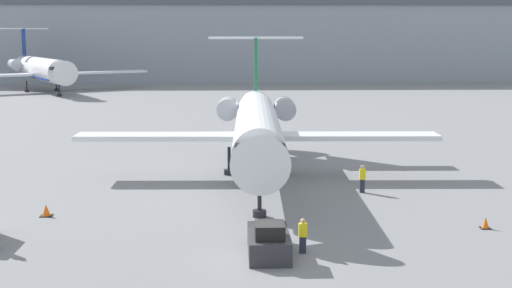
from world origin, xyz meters
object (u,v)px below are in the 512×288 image
at_px(airplane_main, 257,127).
at_px(pushback_tug, 269,241).
at_px(traffic_cone_right, 485,223).
at_px(worker_near_tug, 303,235).
at_px(airplane_parked_far_left, 42,69).
at_px(traffic_cone_left, 46,211).
at_px(worker_by_wing, 362,178).

xyz_separation_m(airplane_main, pushback_tug, (-0.10, -18.38, -3.06)).
distance_m(pushback_tug, traffic_cone_right, 12.75).
distance_m(airplane_main, worker_near_tug, 18.49).
bearing_deg(airplane_main, pushback_tug, -90.30).
xyz_separation_m(traffic_cone_right, airplane_parked_far_left, (-46.82, 88.23, 3.62)).
distance_m(traffic_cone_left, airplane_parked_far_left, 87.75).
bearing_deg(traffic_cone_right, traffic_cone_left, 172.09).
height_order(airplane_main, worker_near_tug, airplane_main).
height_order(pushback_tug, traffic_cone_right, pushback_tug).
height_order(pushback_tug, traffic_cone_left, pushback_tug).
bearing_deg(traffic_cone_right, worker_near_tug, -158.88).
bearing_deg(airplane_parked_far_left, worker_by_wing, -62.30).
distance_m(traffic_cone_left, traffic_cone_right, 24.84).
bearing_deg(airplane_parked_far_left, traffic_cone_left, -75.32).
relative_size(airplane_main, traffic_cone_right, 44.13).
bearing_deg(airplane_main, traffic_cone_right, -49.91).
distance_m(worker_by_wing, traffic_cone_right, 10.28).
bearing_deg(pushback_tug, airplane_main, 89.70).
bearing_deg(traffic_cone_left, pushback_tug, -31.20).
distance_m(worker_near_tug, traffic_cone_left, 16.06).
distance_m(airplane_main, traffic_cone_right, 18.86).
bearing_deg(worker_by_wing, traffic_cone_right, -59.83).
relative_size(traffic_cone_right, airplane_parked_far_left, 0.02).
relative_size(airplane_main, airplane_parked_far_left, 0.84).
distance_m(worker_near_tug, traffic_cone_right, 11.15).
distance_m(worker_by_wing, airplane_parked_far_left, 89.69).
relative_size(traffic_cone_left, airplane_parked_far_left, 0.02).
height_order(airplane_main, traffic_cone_left, airplane_main).
bearing_deg(airplane_main, worker_near_tug, -85.11).
distance_m(worker_near_tug, worker_by_wing, 13.90).
height_order(worker_near_tug, airplane_parked_far_left, airplane_parked_far_left).
relative_size(airplane_main, worker_by_wing, 15.72).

